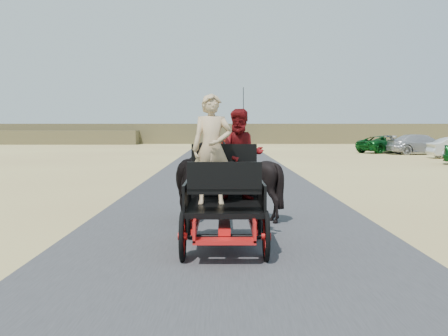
{
  "coord_description": "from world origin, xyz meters",
  "views": [
    {
      "loc": [
        -0.15,
        -7.47,
        1.98
      ],
      "look_at": [
        -0.12,
        3.21,
        1.2
      ],
      "focal_mm": 45.0,
      "sensor_mm": 36.0,
      "label": 1
    }
  ],
  "objects_px": {
    "car_c": "(422,144)",
    "car_d": "(386,144)",
    "carriage": "(224,226)",
    "horse_left": "(198,180)",
    "horse_right": "(249,179)",
    "pedestrian": "(228,147)"
  },
  "relations": [
    {
      "from": "car_c",
      "to": "car_d",
      "type": "bearing_deg",
      "value": 34.8
    },
    {
      "from": "carriage",
      "to": "car_d",
      "type": "distance_m",
      "value": 36.49
    },
    {
      "from": "horse_left",
      "to": "horse_right",
      "type": "distance_m",
      "value": 1.1
    },
    {
      "from": "pedestrian",
      "to": "car_d",
      "type": "xyz_separation_m",
      "value": [
        12.34,
        12.18,
        -0.2
      ]
    },
    {
      "from": "pedestrian",
      "to": "car_d",
      "type": "relative_size",
      "value": 0.36
    },
    {
      "from": "horse_left",
      "to": "pedestrian",
      "type": "bearing_deg",
      "value": -92.51
    },
    {
      "from": "horse_left",
      "to": "car_c",
      "type": "xyz_separation_m",
      "value": [
        15.05,
        28.78,
        -0.12
      ]
    },
    {
      "from": "carriage",
      "to": "car_d",
      "type": "xyz_separation_m",
      "value": [
        12.62,
        34.24,
        0.3
      ]
    },
    {
      "from": "carriage",
      "to": "pedestrian",
      "type": "height_order",
      "value": "pedestrian"
    },
    {
      "from": "horse_left",
      "to": "car_d",
      "type": "distance_m",
      "value": 33.9
    },
    {
      "from": "horse_left",
      "to": "pedestrian",
      "type": "distance_m",
      "value": 19.08
    },
    {
      "from": "horse_left",
      "to": "pedestrian",
      "type": "xyz_separation_m",
      "value": [
        0.83,
        19.06,
        0.02
      ]
    },
    {
      "from": "horse_right",
      "to": "car_c",
      "type": "xyz_separation_m",
      "value": [
        13.95,
        28.78,
        -0.12
      ]
    },
    {
      "from": "carriage",
      "to": "horse_left",
      "type": "bearing_deg",
      "value": 100.39
    },
    {
      "from": "carriage",
      "to": "car_c",
      "type": "xyz_separation_m",
      "value": [
        14.5,
        31.78,
        0.37
      ]
    },
    {
      "from": "horse_right",
      "to": "pedestrian",
      "type": "height_order",
      "value": "pedestrian"
    },
    {
      "from": "car_c",
      "to": "horse_right",
      "type": "bearing_deg",
      "value": 151.63
    },
    {
      "from": "carriage",
      "to": "car_d",
      "type": "bearing_deg",
      "value": 69.77
    },
    {
      "from": "horse_right",
      "to": "car_d",
      "type": "distance_m",
      "value": 33.49
    },
    {
      "from": "pedestrian",
      "to": "car_c",
      "type": "xyz_separation_m",
      "value": [
        14.21,
        9.72,
        -0.14
      ]
    },
    {
      "from": "horse_left",
      "to": "pedestrian",
      "type": "relative_size",
      "value": 1.16
    },
    {
      "from": "pedestrian",
      "to": "car_c",
      "type": "height_order",
      "value": "pedestrian"
    }
  ]
}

